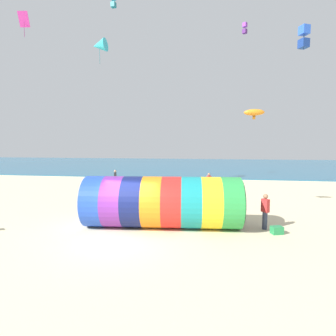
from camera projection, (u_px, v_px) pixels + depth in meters
The scene contains 13 objects.
ground_plane at pixel (123, 240), 11.54m from camera, with size 120.00×120.00×0.00m, color beige.
sea at pixel (188, 165), 51.44m from camera, with size 120.00×40.00×0.10m, color #236084.
giant_inflatable_tube at pixel (163, 202), 13.21m from camera, with size 7.96×3.22×2.57m.
kite_handler at pixel (265, 211), 12.88m from camera, with size 0.40×0.42×1.76m.
kite_blue_box at pixel (304, 37), 12.50m from camera, with size 0.51×0.51×1.10m.
kite_cyan_delta at pixel (99, 46), 23.45m from camera, with size 1.31×1.22×2.24m.
kite_cyan_box at pixel (113, 1), 24.51m from camera, with size 0.48×0.48×1.19m.
kite_purple_box at pixel (245, 28), 22.55m from camera, with size 0.46×0.46×0.94m.
kite_orange_parafoil at pixel (254, 112), 16.02m from camera, with size 1.24×0.57×0.68m.
kite_magenta_diamond at pixel (24, 20), 19.21m from camera, with size 0.78×0.47×1.77m.
bystander_near_water at pixel (115, 178), 25.56m from camera, with size 0.31×0.41×1.66m.
bystander_mid_beach at pixel (209, 182), 22.94m from camera, with size 0.41×0.41×1.66m.
cooler_box at pixel (277, 230), 12.25m from camera, with size 0.52×0.36×0.36m, color #268C4C.
Camera 1 is at (3.61, -10.79, 4.21)m, focal length 28.00 mm.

